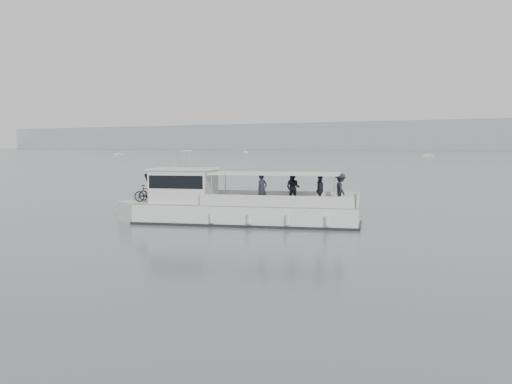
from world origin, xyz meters
The scene contains 3 objects.
ground centered at (0.00, 0.00, 0.00)m, with size 1400.00×1400.00×0.00m, color slate.
tour_boat centered at (-1.34, -1.08, 0.86)m, with size 12.40×6.40×5.26m.
moored_fleet centered at (-42.42, 211.03, 0.36)m, with size 429.37×327.52×9.79m.
Camera 1 is at (14.23, -24.88, 3.87)m, focal length 40.00 mm.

